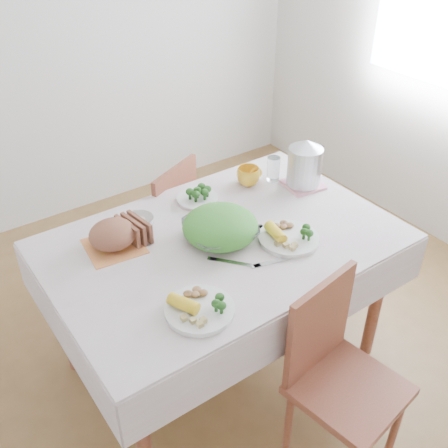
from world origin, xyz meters
TOP-DOWN VIEW (x-y plane):
  - floor at (0.00, 0.00)m, footprint 3.60×3.60m
  - back_wall at (0.00, 1.80)m, footprint 3.60×0.00m
  - dining_table at (0.00, 0.00)m, footprint 1.40×0.90m
  - tablecloth at (0.00, 0.00)m, footprint 1.50×1.00m
  - chair_near at (0.10, -0.71)m, footprint 0.44×0.44m
  - chair_far at (0.02, 0.71)m, footprint 0.50×0.50m
  - salad_bowl at (-0.01, 0.01)m, footprint 0.35×0.35m
  - dinner_plate_left at (-0.33, -0.32)m, footprint 0.27×0.27m
  - dinner_plate_right at (0.22, -0.18)m, footprint 0.36×0.36m
  - broccoli_plate at (0.08, 0.33)m, footprint 0.26×0.26m
  - napkin at (-0.41, 0.22)m, footprint 0.26×0.26m
  - bread_loaf at (-0.41, 0.22)m, footprint 0.21×0.19m
  - fruit_bowl at (-0.25, 0.30)m, footprint 0.17×0.17m
  - yellow_mug at (0.38, 0.31)m, footprint 0.15×0.15m
  - glass_tumbler at (0.51, 0.28)m, footprint 0.07×0.07m
  - pink_tray at (0.59, 0.14)m, footprint 0.20×0.20m
  - electric_kettle at (0.59, 0.14)m, footprint 0.21×0.21m
  - fork_left at (-0.07, -0.15)m, footprint 0.13×0.15m
  - fork_right at (0.15, -0.12)m, footprint 0.10×0.21m
  - knife at (0.08, -0.25)m, footprint 0.19×0.07m

SIDE VIEW (x-z plane):
  - floor at x=0.00m, z-range 0.00..0.00m
  - dining_table at x=0.00m, z-range 0.00..0.75m
  - chair_near at x=0.10m, z-range 0.04..0.89m
  - chair_far at x=0.02m, z-range 0.05..0.88m
  - tablecloth at x=0.00m, z-range 0.75..0.76m
  - napkin at x=-0.41m, z-range 0.76..0.77m
  - fork_left at x=-0.07m, z-range 0.76..0.77m
  - fork_right at x=0.15m, z-range 0.76..0.77m
  - knife at x=0.08m, z-range 0.76..0.77m
  - pink_tray at x=0.59m, z-range 0.76..0.78m
  - broccoli_plate at x=0.08m, z-range 0.76..0.78m
  - dinner_plate_left at x=-0.33m, z-range 0.76..0.78m
  - dinner_plate_right at x=0.22m, z-range 0.76..0.78m
  - fruit_bowl at x=-0.25m, z-range 0.76..0.81m
  - salad_bowl at x=-0.01m, z-range 0.76..0.84m
  - yellow_mug at x=0.38m, z-range 0.76..0.86m
  - bread_loaf at x=-0.41m, z-range 0.76..0.88m
  - glass_tumbler at x=0.51m, z-range 0.76..0.89m
  - electric_kettle at x=0.59m, z-range 0.76..1.00m
  - back_wall at x=0.00m, z-range -0.45..3.15m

